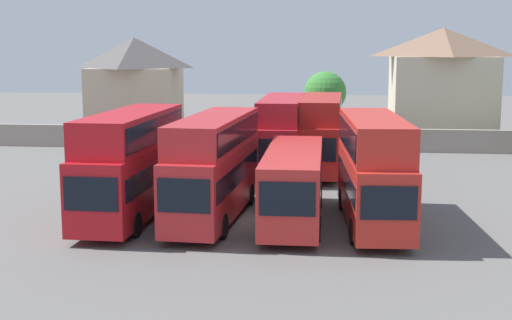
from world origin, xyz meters
name	(u,v)px	position (x,y,z in m)	size (l,w,h in m)	color
ground	(278,160)	(0.00, 18.00, 0.00)	(140.00, 140.00, 0.00)	#605E5B
depot_boundary_wall	(284,139)	(0.00, 23.24, 0.90)	(56.00, 0.50, 1.80)	gray
bus_1	(131,159)	(-5.64, -0.12, 2.87)	(2.87, 10.61, 5.10)	red
bus_2	(214,162)	(-1.68, 0.17, 2.77)	(3.11, 10.94, 4.92)	red
bus_3	(294,181)	(2.09, 0.03, 1.95)	(2.70, 10.78, 3.40)	red
bus_4	(373,165)	(5.74, -0.23, 2.82)	(3.13, 10.28, 5.01)	red
bus_5	(229,142)	(-2.91, 13.36, 1.91)	(2.80, 10.16, 3.34)	red
bus_6	(282,131)	(0.59, 13.04, 2.76)	(2.65, 10.56, 4.90)	red
bus_7	(321,130)	(3.08, 13.58, 2.77)	(2.82, 10.46, 4.91)	#B31F1C
house_terrace_left	(135,86)	(-14.13, 30.93, 4.56)	(7.79, 7.66, 8.94)	#C6B293
house_terrace_centre	(442,84)	(13.04, 29.68, 4.94)	(8.77, 8.07, 9.70)	beige
tree_behind_wall	(325,93)	(3.20, 25.74, 4.38)	(3.43, 3.43, 6.14)	brown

